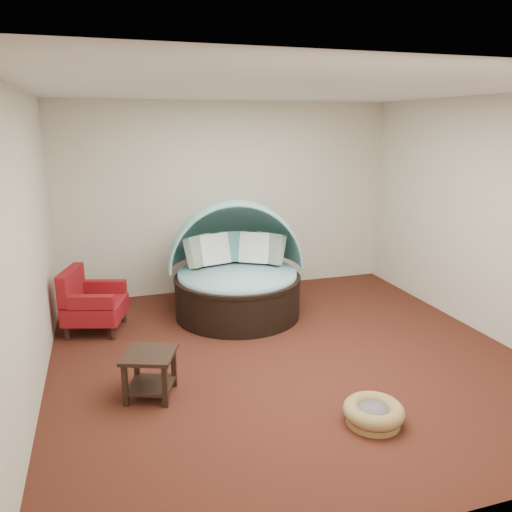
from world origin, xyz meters
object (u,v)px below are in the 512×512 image
object	(u,v)px
canopy_daybed	(236,262)
red_armchair	(91,303)
pet_basket	(373,413)
side_table	(150,368)

from	to	relation	value
canopy_daybed	red_armchair	xyz separation A→B (m)	(-1.86, -0.08, -0.34)
red_armchair	pet_basket	bearing A→B (deg)	-33.79
canopy_daybed	pet_basket	distance (m)	2.95
red_armchair	side_table	size ratio (longest dim) A/B	1.43
canopy_daybed	side_table	xyz separation A→B (m)	(-1.33, -1.84, -0.42)
pet_basket	red_armchair	xyz separation A→B (m)	(-2.30, 2.78, 0.27)
red_armchair	side_table	xyz separation A→B (m)	(0.53, -1.76, -0.08)
red_armchair	canopy_daybed	bearing A→B (deg)	18.95
side_table	canopy_daybed	bearing A→B (deg)	54.08
pet_basket	red_armchair	distance (m)	3.61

